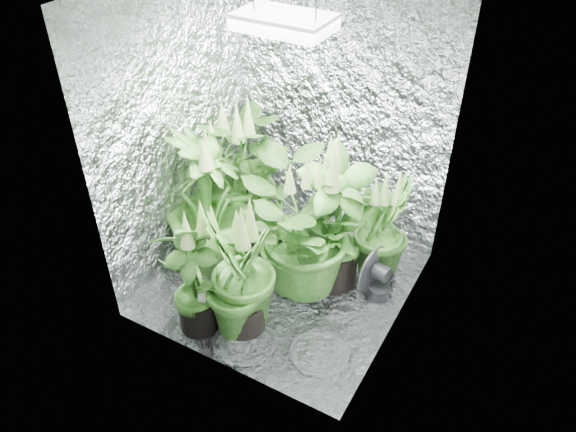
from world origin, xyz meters
The scene contains 12 objects.
ground centered at (0.00, 0.00, 0.00)m, with size 1.60×1.60×0.00m, color silver.
walls centered at (0.00, 0.00, 1.00)m, with size 1.62×1.62×2.00m.
grow_lamp centered at (0.00, 0.00, 1.83)m, with size 0.50×0.30×0.22m.
plant_a centered at (-0.64, 0.40, 0.54)m, with size 1.07×1.07×1.13m.
plant_b centered at (0.28, 0.20, 0.50)m, with size 0.75×0.75×1.11m.
plant_c centered at (0.52, 0.43, 0.39)m, with size 0.51×0.51×0.86m.
plant_d centered at (-0.56, -0.08, 0.53)m, with size 0.82×0.82×1.14m.
plant_e centered at (0.11, 0.01, 0.49)m, with size 1.05×1.05×1.03m.
plant_f centered at (-0.28, -0.60, 0.43)m, with size 0.63×0.63×0.95m.
plant_g centered at (-0.02, -0.50, 0.46)m, with size 0.61×0.61×1.00m.
circulation_fan centered at (0.59, 0.21, 0.16)m, with size 0.18×0.33×0.38m.
plant_label centered at (-0.23, -0.63, 0.30)m, with size 0.05×0.01×0.08m, color white.
Camera 1 is at (1.43, -2.50, 2.75)m, focal length 35.00 mm.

